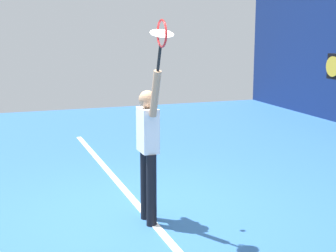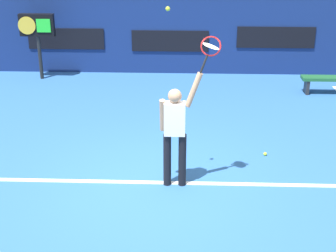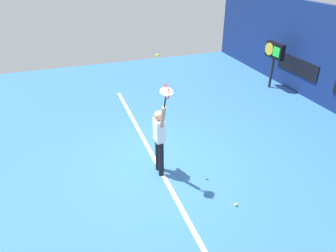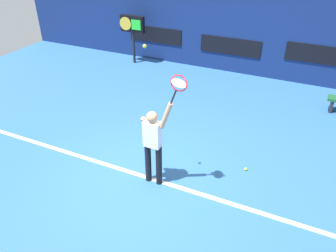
# 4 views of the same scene
# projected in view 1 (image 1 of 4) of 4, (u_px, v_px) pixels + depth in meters

# --- Properties ---
(ground_plane) EXTENTS (18.00, 18.00, 0.00)m
(ground_plane) POSITION_uv_depth(u_px,v_px,m) (145.00, 213.00, 6.81)
(ground_plane) COLOR #2D609E
(court_baseline) EXTENTS (10.00, 0.10, 0.01)m
(court_baseline) POSITION_uv_depth(u_px,v_px,m) (144.00, 213.00, 6.81)
(court_baseline) COLOR white
(court_baseline) RESTS_ON ground_plane
(tennis_player) EXTENTS (0.68, 0.31, 1.97)m
(tennis_player) POSITION_uv_depth(u_px,v_px,m) (148.00, 145.00, 6.31)
(tennis_player) COLOR black
(tennis_player) RESTS_ON ground_plane
(tennis_racket) EXTENTS (0.40, 0.27, 0.63)m
(tennis_racket) POSITION_uv_depth(u_px,v_px,m) (161.00, 36.00, 5.57)
(tennis_racket) COLOR black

